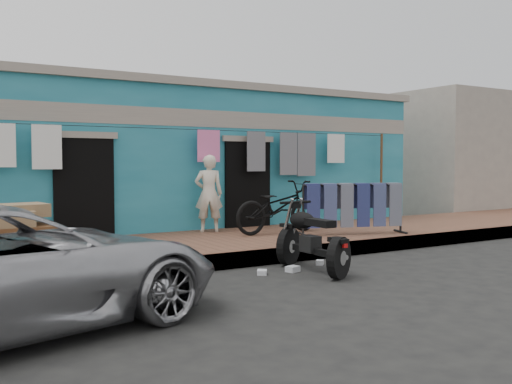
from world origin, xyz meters
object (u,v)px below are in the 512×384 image
bicycle (278,201)px  jeans_rack (353,208)px  seated_person (209,193)px  motorcycle (312,237)px

bicycle → jeans_rack: (1.16, -0.88, -0.12)m
bicycle → jeans_rack: bicycle is taller
seated_person → bicycle: bearing=160.7°
bicycle → jeans_rack: bearing=-130.5°
seated_person → jeans_rack: (2.23, -1.79, -0.26)m
seated_person → motorcycle: seated_person is taller
motorcycle → jeans_rack: jeans_rack is taller
jeans_rack → motorcycle: bearing=-143.9°
seated_person → motorcycle: (0.02, -3.40, -0.50)m
bicycle → motorcycle: (-1.04, -2.49, -0.36)m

